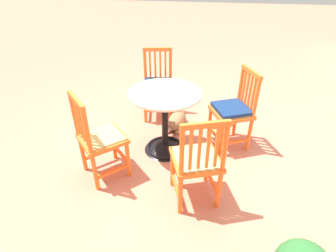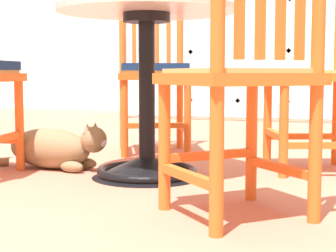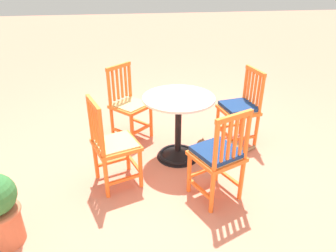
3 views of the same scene
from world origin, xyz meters
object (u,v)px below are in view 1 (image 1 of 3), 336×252
orange_chair_near_fence (233,111)px  orange_chair_tucked_in (197,162)px  orange_chair_facing_out (99,139)px  cafe_table (165,128)px  orange_chair_by_planter (158,86)px  tabby_cat (176,121)px

orange_chair_near_fence → orange_chair_tucked_in: bearing=-20.3°
orange_chair_facing_out → orange_chair_near_fence: same height
cafe_table → orange_chair_by_planter: 0.82m
orange_chair_near_fence → tabby_cat: 0.80m
orange_chair_facing_out → orange_chair_by_planter: (-1.29, 0.32, 0.01)m
cafe_table → orange_chair_facing_out: bearing=-47.0°
tabby_cat → cafe_table: bearing=-7.2°
orange_chair_facing_out → cafe_table: bearing=133.0°
cafe_table → orange_chair_near_fence: size_ratio=0.83×
orange_chair_near_fence → tabby_cat: orange_chair_near_fence is taller
orange_chair_by_planter → tabby_cat: size_ratio=1.23×
orange_chair_by_planter → orange_chair_tucked_in: bearing=22.8°
orange_chair_facing_out → orange_chair_tucked_in: 0.96m
orange_chair_by_planter → tabby_cat: 0.54m
cafe_table → tabby_cat: bearing=172.8°
cafe_table → orange_chair_tucked_in: (0.69, 0.39, 0.15)m
orange_chair_facing_out → tabby_cat: bearing=148.4°
orange_chair_tucked_in → orange_chair_by_planter: same height
orange_chair_tucked_in → orange_chair_near_fence: 0.99m
orange_chair_tucked_in → tabby_cat: bearing=-164.2°
cafe_table → orange_chair_facing_out: size_ratio=0.83×
orange_chair_by_planter → cafe_table: bearing=16.2°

